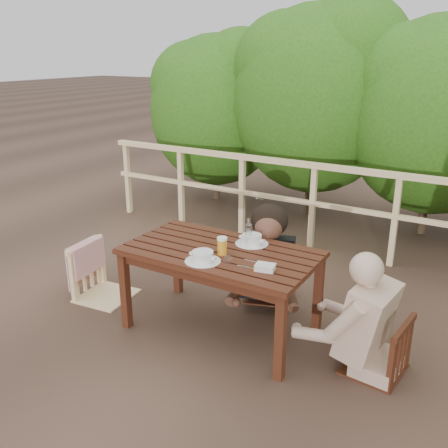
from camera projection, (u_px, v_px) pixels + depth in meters
The scene contains 16 objects.
ground at pixel (221, 328), 4.09m from camera, with size 60.00×60.00×0.00m, color brown.
table at pixel (221, 291), 3.97m from camera, with size 1.49×0.84×0.69m, color #39190D.
chair_left at pixel (103, 249), 4.45m from camera, with size 0.47×0.47×0.95m, color beige.
chair_far at pixel (269, 254), 4.48m from camera, with size 0.43×0.43×0.86m, color #39190D.
chair_right at pixel (379, 319), 3.42m from camera, with size 0.41×0.41×0.82m, color #39190D.
woman at pixel (271, 223), 4.40m from camera, with size 0.58×0.72×1.44m, color black, non-canonical shape.
diner_right at pixel (388, 280), 3.31m from camera, with size 0.58×0.71×1.44m, color tan, non-canonical shape.
railing at pixel (312, 207), 5.54m from camera, with size 5.60×0.10×1.01m, color beige.
hedge_row at pixel (388, 74), 5.86m from camera, with size 6.60×1.60×3.80m, color #275213, non-canonical shape.
soup_near at pixel (203, 257), 3.64m from camera, with size 0.27×0.27×0.09m, color silver.
soup_far at pixel (252, 240), 3.97m from camera, with size 0.27×0.27×0.09m, color white.
bread_roll at pixel (205, 252), 3.74m from camera, with size 0.13×0.10×0.08m, color #AF6731.
beer_glass at pixel (222, 247), 3.75m from camera, with size 0.08×0.08×0.15m, color gold.
bottle at pixel (248, 233), 3.90m from camera, with size 0.06×0.06×0.24m, color white.
tumbler at pixel (227, 261), 3.59m from camera, with size 0.07×0.07×0.08m, color white.
butter_tub at pixel (265, 268), 3.49m from camera, with size 0.14×0.10×0.06m, color white.
Camera 1 is at (1.84, -3.06, 2.18)m, focal length 39.71 mm.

